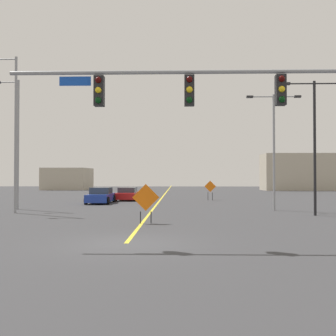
% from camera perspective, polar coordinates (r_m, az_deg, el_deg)
% --- Properties ---
extents(ground, '(152.14, 152.14, 0.00)m').
position_cam_1_polar(ground, '(14.11, -5.97, -10.61)').
color(ground, '#38383A').
extents(road_centre_stripe, '(0.16, 84.52, 0.01)m').
position_cam_1_polar(road_centre_stripe, '(56.13, -0.30, -3.52)').
color(road_centre_stripe, yellow).
rests_on(road_centre_stripe, ground).
extents(traffic_signal_assembly, '(12.61, 0.44, 6.54)m').
position_cam_1_polar(traffic_signal_assembly, '(14.16, 9.90, 9.32)').
color(traffic_signal_assembly, gray).
rests_on(traffic_signal_assembly, ground).
extents(street_lamp_mid_left, '(3.67, 0.24, 7.87)m').
position_cam_1_polar(street_lamp_mid_left, '(28.19, 14.80, 3.71)').
color(street_lamp_mid_left, gray).
rests_on(street_lamp_mid_left, ground).
extents(street_lamp_mid_right, '(1.93, 0.24, 9.85)m').
position_cam_1_polar(street_lamp_mid_right, '(27.16, -21.04, 5.36)').
color(street_lamp_mid_right, gray).
rests_on(street_lamp_mid_right, ground).
extents(street_lamp_near_right, '(3.74, 0.24, 7.94)m').
position_cam_1_polar(street_lamp_near_right, '(25.27, 20.10, 4.40)').
color(street_lamp_near_right, black).
rests_on(street_lamp_near_right, ground).
extents(street_lamp_near_left, '(1.79, 0.24, 9.06)m').
position_cam_1_polar(street_lamp_near_left, '(30.07, -20.72, 3.93)').
color(street_lamp_near_left, gray).
rests_on(street_lamp_near_left, ground).
extents(construction_sign_right_shoulder, '(1.32, 0.18, 1.94)m').
position_cam_1_polar(construction_sign_right_shoulder, '(19.73, -3.17, -4.41)').
color(construction_sign_right_shoulder, orange).
rests_on(construction_sign_right_shoulder, ground).
extents(construction_sign_median_near, '(1.10, 0.14, 1.88)m').
position_cam_1_polar(construction_sign_median_near, '(38.78, 6.01, -2.80)').
color(construction_sign_median_near, orange).
rests_on(construction_sign_median_near, ground).
extents(car_red_mid, '(2.02, 4.09, 1.25)m').
position_cam_1_polar(car_red_mid, '(38.69, -5.78, -3.69)').
color(car_red_mid, red).
rests_on(car_red_mid, ground).
extents(car_blue_distant, '(2.02, 4.50, 1.36)m').
position_cam_1_polar(car_blue_distant, '(34.85, -9.52, -3.92)').
color(car_blue_distant, '#1E389E').
rests_on(car_blue_distant, ground).
extents(roadside_building_west, '(7.28, 7.92, 3.70)m').
position_cam_1_polar(roadside_building_west, '(71.57, -14.04, -1.50)').
color(roadside_building_west, '#B2A893').
rests_on(roadside_building_west, ground).
extents(roadside_building_east, '(11.55, 5.53, 5.96)m').
position_cam_1_polar(roadside_building_east, '(69.09, 18.00, -0.55)').
color(roadside_building_east, '#B2A893').
rests_on(roadside_building_east, ground).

